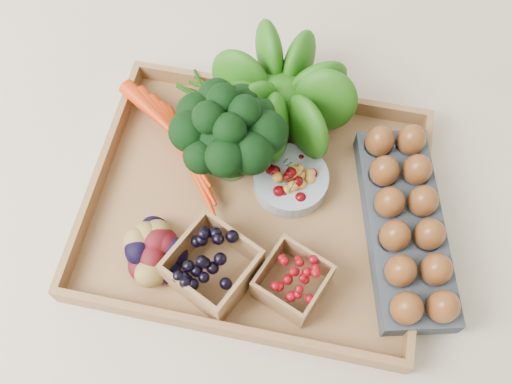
% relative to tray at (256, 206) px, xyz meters
% --- Properties ---
extents(ground, '(4.00, 4.00, 0.00)m').
position_rel_tray_xyz_m(ground, '(0.00, 0.00, -0.01)').
color(ground, beige).
rests_on(ground, ground).
extents(tray, '(0.55, 0.45, 0.01)m').
position_rel_tray_xyz_m(tray, '(0.00, 0.00, 0.00)').
color(tray, '#996C40').
rests_on(tray, ground).
extents(carrots, '(0.20, 0.15, 0.05)m').
position_rel_tray_xyz_m(carrots, '(-0.14, 0.07, 0.03)').
color(carrots, red).
rests_on(carrots, tray).
extents(lettuce, '(0.17, 0.17, 0.17)m').
position_rel_tray_xyz_m(lettuce, '(0.00, 0.18, 0.09)').
color(lettuce, '#23530C').
rests_on(lettuce, tray).
extents(broccoli, '(0.18, 0.18, 0.14)m').
position_rel_tray_xyz_m(broccoli, '(-0.06, 0.06, 0.08)').
color(broccoli, black).
rests_on(broccoli, tray).
extents(cherry_bowl, '(0.13, 0.13, 0.03)m').
position_rel_tray_xyz_m(cherry_bowl, '(0.05, 0.05, 0.02)').
color(cherry_bowl, '#8C9EA5').
rests_on(cherry_bowl, tray).
extents(egg_carton, '(0.20, 0.36, 0.04)m').
position_rel_tray_xyz_m(egg_carton, '(0.25, -0.00, 0.03)').
color(egg_carton, '#394048').
rests_on(egg_carton, tray).
extents(potatoes, '(0.13, 0.13, 0.07)m').
position_rel_tray_xyz_m(potatoes, '(-0.14, -0.12, 0.04)').
color(potatoes, '#470B11').
rests_on(potatoes, tray).
extents(punnet_blackberry, '(0.15, 0.15, 0.08)m').
position_rel_tray_xyz_m(punnet_blackberry, '(-0.04, -0.14, 0.05)').
color(punnet_blackberry, black).
rests_on(punnet_blackberry, tray).
extents(punnet_raspberry, '(0.12, 0.12, 0.06)m').
position_rel_tray_xyz_m(punnet_raspberry, '(0.08, -0.13, 0.04)').
color(punnet_raspberry, maroon).
rests_on(punnet_raspberry, tray).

